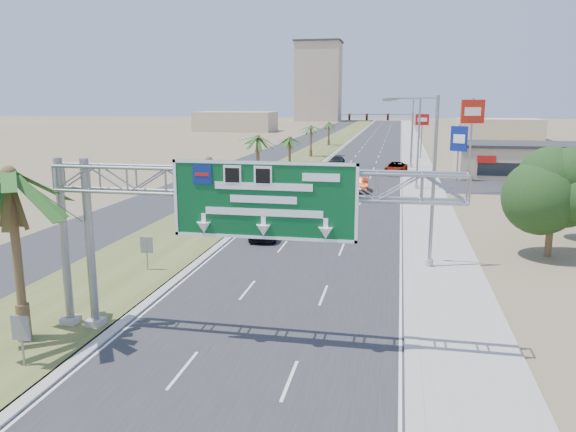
# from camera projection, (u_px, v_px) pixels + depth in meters

# --- Properties ---
(road) EXTENTS (12.00, 300.00, 0.02)m
(road) POSITION_uv_depth(u_px,v_px,m) (373.00, 146.00, 119.15)
(road) COLOR #28282B
(road) RESTS_ON ground
(sidewalk_right) EXTENTS (4.00, 300.00, 0.10)m
(sidewalk_right) POSITION_uv_depth(u_px,v_px,m) (414.00, 147.00, 117.52)
(sidewalk_right) COLOR #9E9B93
(sidewalk_right) RESTS_ON ground
(median_grass) EXTENTS (7.00, 300.00, 0.12)m
(median_grass) POSITION_uv_depth(u_px,v_px,m) (326.00, 145.00, 121.04)
(median_grass) COLOR #475626
(median_grass) RESTS_ON ground
(opposing_road) EXTENTS (8.00, 300.00, 0.02)m
(opposing_road) POSITION_uv_depth(u_px,v_px,m) (295.00, 145.00, 122.38)
(opposing_road) COLOR #28282B
(opposing_road) RESTS_ON ground
(sign_gantry) EXTENTS (16.75, 1.24, 7.50)m
(sign_gantry) POSITION_uv_depth(u_px,v_px,m) (227.00, 196.00, 22.01)
(sign_gantry) COLOR gray
(sign_gantry) RESTS_ON ground
(palm_near) EXTENTS (5.70, 5.70, 8.35)m
(palm_near) POSITION_uv_depth(u_px,v_px,m) (9.00, 175.00, 21.53)
(palm_near) COLOR brown
(palm_near) RESTS_ON ground
(palm_row_b) EXTENTS (3.99, 3.99, 5.95)m
(palm_row_b) POSITION_uv_depth(u_px,v_px,m) (209.00, 161.00, 45.05)
(palm_row_b) COLOR brown
(palm_row_b) RESTS_ON ground
(palm_row_c) EXTENTS (3.99, 3.99, 6.75)m
(palm_row_c) POSITION_uv_depth(u_px,v_px,m) (258.00, 138.00, 60.26)
(palm_row_c) COLOR brown
(palm_row_c) RESTS_ON ground
(palm_row_d) EXTENTS (3.99, 3.99, 5.45)m
(palm_row_d) POSITION_uv_depth(u_px,v_px,m) (290.00, 139.00, 77.80)
(palm_row_d) COLOR brown
(palm_row_d) RESTS_ON ground
(palm_row_e) EXTENTS (3.99, 3.99, 6.15)m
(palm_row_e) POSITION_uv_depth(u_px,v_px,m) (311.00, 127.00, 95.91)
(palm_row_e) COLOR brown
(palm_row_e) RESTS_ON ground
(palm_row_f) EXTENTS (3.99, 3.99, 5.75)m
(palm_row_f) POSITION_uv_depth(u_px,v_px,m) (329.00, 124.00, 120.00)
(palm_row_f) COLOR brown
(palm_row_f) RESTS_ON ground
(streetlight_near) EXTENTS (3.27, 0.44, 10.00)m
(streetlight_near) POSITION_uv_depth(u_px,v_px,m) (430.00, 189.00, 32.29)
(streetlight_near) COLOR gray
(streetlight_near) RESTS_ON ground
(streetlight_mid) EXTENTS (3.27, 0.44, 10.00)m
(streetlight_mid) POSITION_uv_depth(u_px,v_px,m) (416.00, 147.00, 61.11)
(streetlight_mid) COLOR gray
(streetlight_mid) RESTS_ON ground
(streetlight_far) EXTENTS (3.27, 0.44, 10.00)m
(streetlight_far) POSITION_uv_depth(u_px,v_px,m) (411.00, 130.00, 95.68)
(streetlight_far) COLOR gray
(streetlight_far) RESTS_ON ground
(signal_mast) EXTENTS (10.28, 0.71, 8.00)m
(signal_mast) POSITION_uv_depth(u_px,v_px,m) (398.00, 134.00, 80.66)
(signal_mast) COLOR gray
(signal_mast) RESTS_ON ground
(store_building) EXTENTS (18.00, 10.00, 4.00)m
(store_building) POSITION_uv_depth(u_px,v_px,m) (529.00, 161.00, 72.30)
(store_building) COLOR #CFB88C
(store_building) RESTS_ON ground
(oak_near) EXTENTS (4.50, 4.50, 6.80)m
(oak_near) POSITION_uv_depth(u_px,v_px,m) (554.00, 186.00, 34.71)
(oak_near) COLOR brown
(oak_near) RESTS_ON ground
(median_signback_a) EXTENTS (0.75, 0.08, 2.08)m
(median_signback_a) POSITION_uv_depth(u_px,v_px,m) (21.00, 332.00, 20.46)
(median_signback_a) COLOR gray
(median_signback_a) RESTS_ON ground
(median_signback_b) EXTENTS (0.75, 0.08, 2.08)m
(median_signback_b) POSITION_uv_depth(u_px,v_px,m) (147.00, 248.00, 32.12)
(median_signback_b) COLOR gray
(median_signback_b) RESTS_ON ground
(tower_distant) EXTENTS (20.00, 16.00, 35.00)m
(tower_distant) POSITION_uv_depth(u_px,v_px,m) (318.00, 82.00, 256.12)
(tower_distant) COLOR tan
(tower_distant) RESTS_ON ground
(building_distant_left) EXTENTS (24.00, 14.00, 6.00)m
(building_distant_left) POSITION_uv_depth(u_px,v_px,m) (236.00, 122.00, 175.12)
(building_distant_left) COLOR #CFB88C
(building_distant_left) RESTS_ON ground
(building_distant_right) EXTENTS (20.00, 12.00, 5.00)m
(building_distant_right) POSITION_uv_depth(u_px,v_px,m) (499.00, 129.00, 141.75)
(building_distant_right) COLOR #CFB88C
(building_distant_right) RESTS_ON ground
(car_left_lane) EXTENTS (2.25, 4.98, 1.66)m
(car_left_lane) POSITION_uv_depth(u_px,v_px,m) (266.00, 227.00, 40.20)
(car_left_lane) COLOR black
(car_left_lane) RESTS_ON ground
(car_mid_lane) EXTENTS (2.05, 4.75, 1.52)m
(car_mid_lane) POSITION_uv_depth(u_px,v_px,m) (360.00, 185.00, 60.52)
(car_mid_lane) COLOR maroon
(car_mid_lane) RESTS_ON ground
(car_right_lane) EXTENTS (3.25, 5.98, 1.59)m
(car_right_lane) POSITION_uv_depth(u_px,v_px,m) (396.00, 168.00, 74.35)
(car_right_lane) COLOR gray
(car_right_lane) RESTS_ON ground
(car_far) EXTENTS (2.25, 4.59, 1.29)m
(car_far) POSITION_uv_depth(u_px,v_px,m) (337.00, 161.00, 85.32)
(car_far) COLOR black
(car_far) RESTS_ON ground
(pole_sign_red_near) EXTENTS (2.41, 0.83, 9.95)m
(pole_sign_red_near) POSITION_uv_depth(u_px,v_px,m) (472.00, 118.00, 57.59)
(pole_sign_red_near) COLOR gray
(pole_sign_red_near) RESTS_ON ground
(pole_sign_blue) EXTENTS (1.94, 1.12, 6.84)m
(pole_sign_blue) POSITION_uv_depth(u_px,v_px,m) (459.00, 141.00, 67.47)
(pole_sign_blue) COLOR gray
(pole_sign_blue) RESTS_ON ground
(pole_sign_red_far) EXTENTS (2.22, 0.67, 7.62)m
(pole_sign_red_far) POSITION_uv_depth(u_px,v_px,m) (422.00, 123.00, 92.20)
(pole_sign_red_far) COLOR gray
(pole_sign_red_far) RESTS_ON ground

